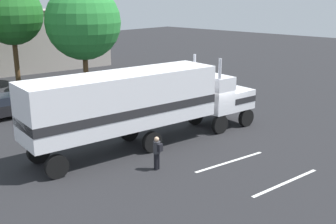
# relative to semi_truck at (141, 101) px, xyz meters

# --- Properties ---
(ground_plane) EXTENTS (120.00, 120.00, 0.00)m
(ground_plane) POSITION_rel_semi_truck_xyz_m (5.39, -1.37, -2.52)
(ground_plane) COLOR #232326
(lane_stripe_near) EXTENTS (4.34, 1.06, 0.01)m
(lane_stripe_near) POSITION_rel_semi_truck_xyz_m (1.35, -4.87, -2.52)
(lane_stripe_near) COLOR silver
(lane_stripe_near) RESTS_ON ground_plane
(lane_stripe_mid) EXTENTS (4.37, 0.87, 0.01)m
(lane_stripe_mid) POSITION_rel_semi_truck_xyz_m (1.07, -8.02, -2.52)
(lane_stripe_mid) COLOR silver
(lane_stripe_mid) RESTS_ON ground_plane
(semi_truck) EXTENTS (14.38, 4.91, 4.50)m
(semi_truck) POSITION_rel_semi_truck_xyz_m (0.00, 0.00, 0.00)
(semi_truck) COLOR white
(semi_truck) RESTS_ON ground_plane
(person_bystander) EXTENTS (0.34, 0.46, 1.63)m
(person_bystander) POSITION_rel_semi_truck_xyz_m (-1.74, -2.85, -1.63)
(person_bystander) COLOR black
(person_bystander) RESTS_ON ground_plane
(parked_car) EXTENTS (4.57, 2.27, 1.57)m
(parked_car) POSITION_rel_semi_truck_xyz_m (-2.85, 10.51, -1.72)
(parked_car) COLOR black
(parked_car) RESTS_ON ground_plane
(tree_left) EXTENTS (6.36, 6.36, 8.92)m
(tree_left) POSITION_rel_semi_truck_xyz_m (6.52, 13.82, 3.21)
(tree_left) COLOR brown
(tree_left) RESTS_ON ground_plane
(tree_right) EXTENTS (5.38, 5.38, 9.02)m
(tree_right) POSITION_rel_semi_truck_xyz_m (3.17, 19.56, 3.79)
(tree_right) COLOR brown
(tree_right) RESTS_ON ground_plane
(building_backdrop) EXTENTS (18.73, 9.02, 6.41)m
(building_backdrop) POSITION_rel_semi_truck_xyz_m (7.75, 26.43, 0.90)
(building_backdrop) COLOR #9E938C
(building_backdrop) RESTS_ON ground_plane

